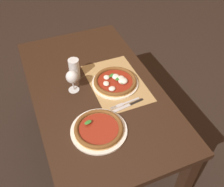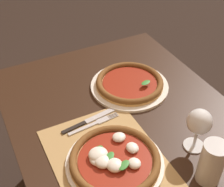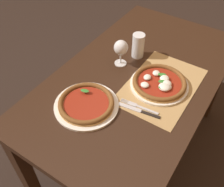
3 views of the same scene
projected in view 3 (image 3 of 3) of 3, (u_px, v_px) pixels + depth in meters
The scene contains 9 objects.
ground_plane at pixel (131, 149), 1.98m from camera, with size 24.00×24.00×0.00m, color black.
dining_table at pixel (136, 89), 1.52m from camera, with size 1.41×0.81×0.74m.
paper_placemat at pixel (161, 86), 1.39m from camera, with size 0.51×0.34×0.00m, color #A88451.
pizza_near at pixel (159, 83), 1.37m from camera, with size 0.31×0.31×0.05m.
pizza_far at pixel (86, 104), 1.27m from camera, with size 0.32×0.32×0.04m.
wine_glass at pixel (121, 49), 1.44m from camera, with size 0.08×0.08×0.16m.
pint_glass at pixel (138, 46), 1.52m from camera, with size 0.07×0.07×0.15m.
fork at pixel (139, 107), 1.28m from camera, with size 0.03×0.20×0.00m.
knife at pixel (139, 110), 1.26m from camera, with size 0.05×0.22×0.01m.
Camera 3 is at (-0.99, -0.48, 1.70)m, focal length 42.00 mm.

